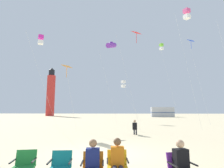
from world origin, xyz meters
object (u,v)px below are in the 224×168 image
object	(u,v)px
spectator_purple_chair	(183,164)
kite_box_rainbow	(187,14)
kite_box_white	(123,84)
lighthouse_distant	(51,93)
kite_box_magenta	(41,40)
kite_diamond_orange	(67,68)
rv_van_silver	(162,112)
camp_chair_yellow	(117,164)
kite_flyer_standing	(135,127)
camp_chair_purple	(180,167)
kite_diamond_scarlet	(136,36)
spectator_orange_chair	(92,163)
spectator_yellow_chair	(118,160)
camp_chair_green	(24,164)
camp_chair_teal	(61,165)
camp_chair_orange	(93,166)
kite_box_lime	(161,47)
kite_diamond_blue	(192,44)
kite_tube_violet	(111,45)

from	to	relation	value
spectator_purple_chair	kite_box_rainbow	size ratio (longest dim) A/B	0.09
kite_box_white	lighthouse_distant	world-z (taller)	lighthouse_distant
kite_box_magenta	kite_box_white	bearing A→B (deg)	41.35
kite_diamond_orange	rv_van_silver	size ratio (longest dim) A/B	1.03
kite_box_magenta	kite_diamond_orange	distance (m)	6.49
camp_chair_yellow	kite_flyer_standing	size ratio (longest dim) A/B	0.71
camp_chair_purple	kite_diamond_scarlet	world-z (taller)	kite_diamond_scarlet
camp_chair_yellow	lighthouse_distant	size ratio (longest dim) A/B	0.05
spectator_orange_chair	lighthouse_distant	xyz separation A→B (m)	(-23.40, 58.19, 7.22)
kite_box_white	kite_box_magenta	size ratio (longest dim) A/B	0.61
spectator_yellow_chair	kite_box_white	bearing A→B (deg)	84.56
camp_chair_green	camp_chair_teal	size ratio (longest dim) A/B	1.00
spectator_yellow_chair	kite_flyer_standing	bearing A→B (deg)	78.91
camp_chair_teal	camp_chair_yellow	distance (m)	1.46
kite_box_rainbow	lighthouse_distant	world-z (taller)	lighthouse_distant
kite_box_rainbow	spectator_orange_chair	bearing A→B (deg)	-118.66
camp_chair_orange	kite_box_lime	distance (m)	32.57
kite_diamond_orange	camp_chair_orange	bearing A→B (deg)	-70.66
camp_chair_orange	kite_box_magenta	size ratio (longest dim) A/B	0.07
kite_flyer_standing	kite_diamond_orange	xyz separation A→B (m)	(-6.66, 3.96, 5.62)
camp_chair_teal	rv_van_silver	xyz separation A→B (m)	(13.73, 49.64, 0.89)
camp_chair_yellow	kite_diamond_blue	distance (m)	25.32
spectator_yellow_chair	lighthouse_distant	distance (m)	63.14
spectator_orange_chair	lighthouse_distant	size ratio (longest dim) A/B	0.07
spectator_purple_chair	kite_flyer_standing	bearing A→B (deg)	77.86
camp_chair_teal	kite_box_magenta	distance (m)	20.79
camp_chair_green	kite_box_magenta	distance (m)	20.39
camp_chair_teal	kite_tube_violet	world-z (taller)	kite_tube_violet
kite_diamond_orange	kite_box_white	bearing A→B (deg)	62.44
camp_chair_orange	kite_box_rainbow	world-z (taller)	kite_box_rainbow
kite_diamond_scarlet	kite_tube_violet	world-z (taller)	kite_tube_violet
kite_diamond_blue	kite_tube_violet	distance (m)	11.42
camp_chair_green	kite_diamond_orange	world-z (taller)	kite_diamond_orange
camp_chair_green	kite_diamond_scarlet	xyz separation A→B (m)	(4.23, 14.16, 9.31)
spectator_orange_chair	camp_chair_yellow	xyz separation A→B (m)	(0.60, 0.38, -0.11)
kite_tube_violet	lighthouse_distant	xyz separation A→B (m)	(-22.89, 38.08, -3.12)
kite_box_magenta	camp_chair_yellow	bearing A→B (deg)	-59.27
kite_diamond_blue	kite_diamond_orange	world-z (taller)	kite_diamond_blue
kite_diamond_scarlet	kite_box_white	bearing A→B (deg)	95.97
kite_box_white	kite_box_rainbow	xyz separation A→B (m)	(7.00, -10.50, 6.39)
spectator_yellow_chair	kite_diamond_blue	world-z (taller)	kite_diamond_blue
spectator_orange_chair	kite_diamond_scarlet	xyz separation A→B (m)	(2.41, 14.43, 9.19)
camp_chair_teal	spectator_orange_chair	distance (m)	0.89
kite_diamond_scarlet	kite_diamond_orange	size ratio (longest dim) A/B	1.57
kite_diamond_blue	camp_chair_green	bearing A→B (deg)	-121.64
spectator_yellow_chair	spectator_orange_chair	bearing A→B (deg)	-162.23
camp_chair_purple	rv_van_silver	xyz separation A→B (m)	(10.73, 49.70, 0.89)
camp_chair_green	kite_diamond_scarlet	size ratio (longest dim) A/B	0.08
camp_chair_purple	kite_diamond_orange	bearing A→B (deg)	102.68
camp_chair_green	camp_chair_purple	distance (m)	3.97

